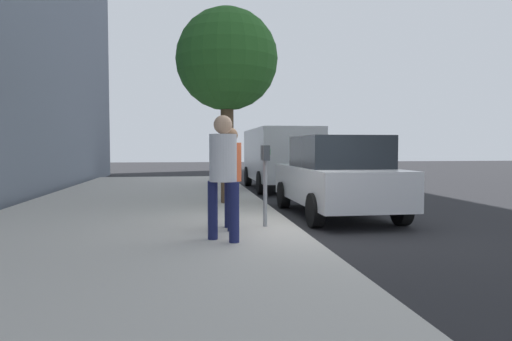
# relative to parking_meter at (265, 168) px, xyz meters

# --- Properties ---
(ground_plane) EXTENTS (80.00, 80.00, 0.00)m
(ground_plane) POSITION_rel_parking_meter_xyz_m (0.21, -0.56, -1.17)
(ground_plane) COLOR #232326
(ground_plane) RESTS_ON ground
(sidewalk_slab) EXTENTS (28.00, 6.00, 0.15)m
(sidewalk_slab) POSITION_rel_parking_meter_xyz_m (0.21, 2.44, -1.09)
(sidewalk_slab) COLOR #B7B2A8
(sidewalk_slab) RESTS_ON ground_plane
(parking_meter) EXTENTS (0.36, 0.12, 1.41)m
(parking_meter) POSITION_rel_parking_meter_xyz_m (0.00, 0.00, 0.00)
(parking_meter) COLOR gray
(parking_meter) RESTS_ON sidewalk_slab
(pedestrian_at_meter) EXTENTS (0.52, 0.37, 1.71)m
(pedestrian_at_meter) POSITION_rel_parking_meter_xyz_m (-0.19, 0.62, -0.02)
(pedestrian_at_meter) COLOR #191E4C
(pedestrian_at_meter) RESTS_ON sidewalk_slab
(pedestrian_bystander) EXTENTS (0.42, 0.44, 1.84)m
(pedestrian_bystander) POSITION_rel_parking_meter_xyz_m (-1.14, 0.81, 0.08)
(pedestrian_bystander) COLOR #191E4C
(pedestrian_bystander) RESTS_ON sidewalk_slab
(parked_sedan_near) EXTENTS (4.42, 2.01, 1.77)m
(parked_sedan_near) POSITION_rel_parking_meter_xyz_m (1.98, -1.92, -0.27)
(parked_sedan_near) COLOR silver
(parked_sedan_near) RESTS_ON ground_plane
(parked_van_far) EXTENTS (5.20, 2.12, 2.18)m
(parked_van_far) POSITION_rel_parking_meter_xyz_m (8.52, -1.91, 0.09)
(parked_van_far) COLOR silver
(parked_van_far) RESTS_ON ground_plane
(street_tree) EXTENTS (2.50, 2.50, 4.79)m
(street_tree) POSITION_rel_parking_meter_xyz_m (3.57, 0.38, 2.48)
(street_tree) COLOR brown
(street_tree) RESTS_ON sidewalk_slab
(traffic_signal) EXTENTS (0.24, 0.44, 3.60)m
(traffic_signal) POSITION_rel_parking_meter_xyz_m (8.87, -0.06, 1.41)
(traffic_signal) COLOR black
(traffic_signal) RESTS_ON sidewalk_slab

